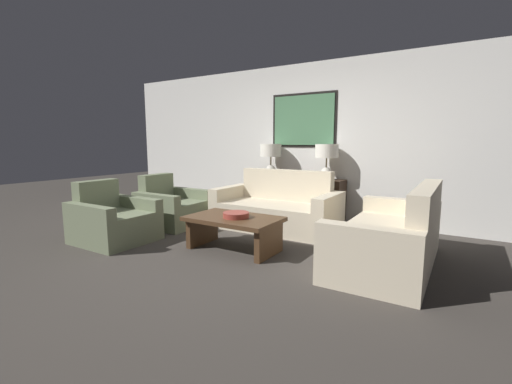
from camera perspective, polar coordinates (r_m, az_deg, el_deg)
The scene contains 11 objects.
ground_plane at distance 4.17m, azimuth -6.44°, elevation -10.31°, with size 20.00×20.00×0.00m, color #3D3833.
back_wall at distance 6.10m, azimuth 8.05°, elevation 8.26°, with size 7.94×0.12×2.65m.
console_table at distance 5.93m, azimuth 6.79°, elevation -1.12°, with size 1.61×0.39×0.73m.
table_lamp_left at distance 6.09m, azimuth 2.49°, elevation 6.42°, with size 0.37×0.37×0.57m.
table_lamp_right at distance 5.66m, azimuth 11.69°, elevation 6.12°, with size 0.37×0.37×0.57m.
couch_by_back_wall at distance 5.31m, azimuth 3.50°, elevation -2.98°, with size 1.89×0.92×0.89m.
couch_by_side at distance 4.00m, azimuth 21.65°, elevation -7.29°, with size 0.92×1.89×0.89m.
coffee_table at distance 4.25m, azimuth -3.74°, elevation -5.64°, with size 1.14×0.70×0.42m.
decorative_bowl at distance 4.18m, azimuth -3.35°, elevation -3.84°, with size 0.32×0.32×0.06m.
armchair_near_back_wall at distance 5.68m, azimuth -13.89°, elevation -2.66°, with size 0.92×0.88×0.81m.
armchair_near_camera at distance 5.01m, azimuth -22.71°, elevation -4.53°, with size 0.92×0.88×0.81m.
Camera 1 is at (2.45, -3.10, 1.33)m, focal length 24.00 mm.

